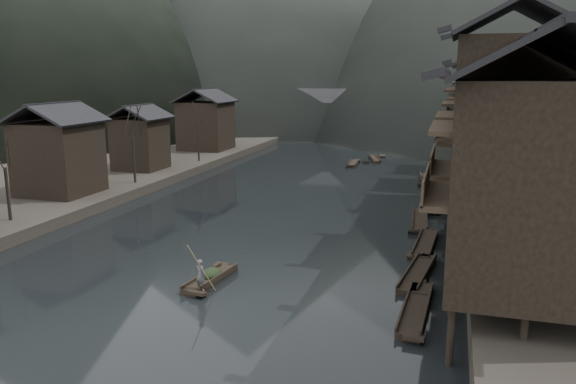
% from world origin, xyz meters
% --- Properties ---
extents(water, '(300.00, 300.00, 0.00)m').
position_xyz_m(water, '(0.00, 0.00, 0.00)').
color(water, black).
rests_on(water, ground).
extents(left_bank, '(40.00, 200.00, 1.20)m').
position_xyz_m(left_bank, '(-35.00, 40.00, 0.60)').
color(left_bank, '#2D2823').
rests_on(left_bank, ground).
extents(stilt_houses, '(9.00, 67.60, 16.48)m').
position_xyz_m(stilt_houses, '(17.28, 18.51, 8.93)').
color(stilt_houses, black).
rests_on(stilt_houses, ground).
extents(left_houses, '(8.10, 53.20, 8.73)m').
position_xyz_m(left_houses, '(-20.50, 20.12, 5.66)').
color(left_houses, black).
rests_on(left_houses, left_bank).
extents(bare_trees, '(3.98, 44.72, 7.97)m').
position_xyz_m(bare_trees, '(-17.00, 7.42, 6.47)').
color(bare_trees, black).
rests_on(bare_trees, left_bank).
extents(moored_sampans, '(2.95, 61.80, 0.47)m').
position_xyz_m(moored_sampans, '(12.06, 21.33, 0.20)').
color(moored_sampans, black).
rests_on(moored_sampans, water).
extents(midriver_boats, '(14.05, 32.41, 0.45)m').
position_xyz_m(midriver_boats, '(-0.10, 51.55, 0.20)').
color(midriver_boats, black).
rests_on(midriver_boats, water).
extents(stone_bridge, '(40.00, 6.00, 9.00)m').
position_xyz_m(stone_bridge, '(-0.00, 72.00, 5.11)').
color(stone_bridge, '#4C4C4F').
rests_on(stone_bridge, ground).
extents(hero_sampan, '(1.64, 5.15, 0.44)m').
position_xyz_m(hero_sampan, '(0.88, -4.57, 0.20)').
color(hero_sampan, black).
rests_on(hero_sampan, water).
extents(cargo_heap, '(1.12, 1.47, 0.67)m').
position_xyz_m(cargo_heap, '(0.85, -4.34, 0.77)').
color(cargo_heap, black).
rests_on(cargo_heap, hero_sampan).
extents(boatman, '(0.75, 0.60, 1.78)m').
position_xyz_m(boatman, '(1.10, -6.33, 1.33)').
color(boatman, '#565658').
rests_on(boatman, hero_sampan).
extents(bamboo_pole, '(0.99, 1.83, 3.41)m').
position_xyz_m(bamboo_pole, '(1.30, -6.33, 3.92)').
color(bamboo_pole, '#8C7A51').
rests_on(bamboo_pole, boatman).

